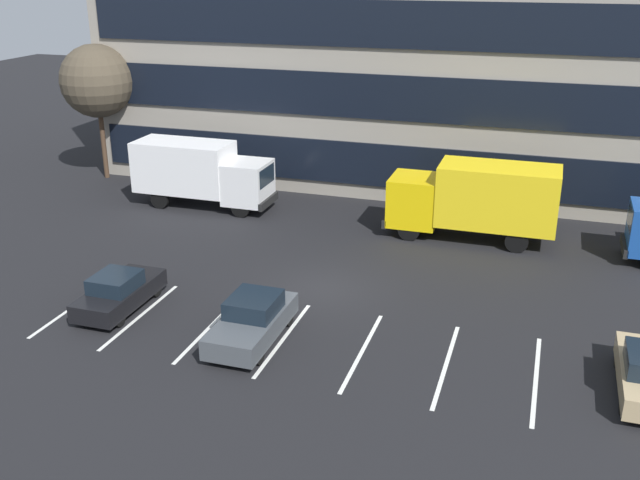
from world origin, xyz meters
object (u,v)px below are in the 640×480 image
object	(u,v)px
box_truck_yellow_all	(476,198)
sedan_charcoal	(252,320)
bare_tree	(97,81)
sedan_black	(119,292)
box_truck_white	(200,171)

from	to	relation	value
box_truck_yellow_all	sedan_charcoal	distance (m)	13.51
box_truck_yellow_all	bare_tree	size ratio (longest dim) A/B	0.99
sedan_black	bare_tree	xyz separation A→B (m)	(-10.38, 15.01, 5.00)
bare_tree	sedan_black	bearing A→B (deg)	-55.34
box_truck_white	sedan_black	bearing A→B (deg)	-78.01
box_truck_yellow_all	sedan_charcoal	bearing A→B (deg)	-116.60
sedan_black	bare_tree	distance (m)	18.92
sedan_black	bare_tree	world-z (taller)	bare_tree
box_truck_white	sedan_black	xyz separation A→B (m)	(2.52, -11.88, -1.22)
box_truck_white	bare_tree	xyz separation A→B (m)	(-7.86, 3.13, 3.78)
sedan_charcoal	box_truck_white	bearing A→B (deg)	123.05
sedan_black	bare_tree	bearing A→B (deg)	124.66
box_truck_white	sedan_black	size ratio (longest dim) A/B	1.81
box_truck_yellow_all	sedan_black	bearing A→B (deg)	-135.74
sedan_charcoal	bare_tree	xyz separation A→B (m)	(-16.02, 15.67, 4.95)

